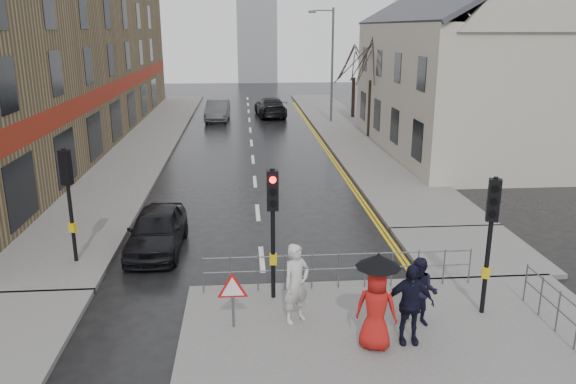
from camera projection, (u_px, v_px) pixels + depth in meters
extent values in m
plane|color=black|center=(266.00, 306.00, 14.22)|extent=(120.00, 120.00, 0.00)
cube|color=#605E5B|center=(425.00, 381.00, 11.08)|extent=(10.00, 9.00, 0.14)
cube|color=#605E5B|center=(149.00, 137.00, 35.69)|extent=(4.00, 44.00, 0.14)
cube|color=#605E5B|center=(345.00, 129.00, 38.61)|extent=(4.00, 40.00, 0.14)
cube|color=#605E5B|center=(469.00, 251.00, 17.56)|extent=(4.00, 4.20, 0.14)
cube|color=olive|center=(45.00, 59.00, 32.93)|extent=(8.00, 42.00, 10.00)
cube|color=#B0AB99|center=(466.00, 89.00, 31.37)|extent=(9.00, 16.00, 7.00)
cube|color=gray|center=(256.00, 9.00, 71.10)|extent=(5.00, 5.00, 18.00)
cylinder|color=black|center=(273.00, 235.00, 13.90)|extent=(0.11, 0.11, 3.40)
cube|color=black|center=(273.00, 190.00, 13.58)|extent=(0.28, 0.22, 1.00)
cylinder|color=#FF0C07|center=(273.00, 180.00, 13.36)|extent=(0.16, 0.04, 0.16)
cylinder|color=black|center=(273.00, 192.00, 13.45)|extent=(0.16, 0.04, 0.16)
cylinder|color=black|center=(273.00, 204.00, 13.53)|extent=(0.16, 0.04, 0.16)
cube|color=gold|center=(273.00, 259.00, 14.09)|extent=(0.18, 0.14, 0.28)
cylinder|color=black|center=(489.00, 247.00, 13.14)|extent=(0.11, 0.11, 3.40)
cube|color=black|center=(494.00, 200.00, 12.82)|extent=(0.34, 0.30, 1.00)
cylinder|color=black|center=(495.00, 189.00, 12.60)|extent=(0.16, 0.09, 0.16)
cylinder|color=black|center=(494.00, 202.00, 12.69)|extent=(0.16, 0.09, 0.16)
cylinder|color=black|center=(493.00, 214.00, 12.77)|extent=(0.16, 0.09, 0.16)
cube|color=gold|center=(486.00, 272.00, 13.32)|extent=(0.22, 0.19, 0.28)
cylinder|color=black|center=(70.00, 206.00, 16.14)|extent=(0.11, 0.11, 3.40)
cube|color=black|center=(66.00, 167.00, 15.82)|extent=(0.34, 0.30, 1.00)
cylinder|color=black|center=(68.00, 156.00, 15.87)|extent=(0.16, 0.09, 0.16)
cylinder|color=black|center=(69.00, 166.00, 15.95)|extent=(0.16, 0.09, 0.16)
cylinder|color=black|center=(70.00, 176.00, 16.03)|extent=(0.16, 0.09, 0.16)
cube|color=gold|center=(73.00, 227.00, 16.33)|extent=(0.22, 0.19, 0.28)
cylinder|color=#595B5E|center=(203.00, 275.00, 14.49)|extent=(0.04, 0.04, 1.00)
cylinder|color=#595B5E|center=(470.00, 266.00, 15.03)|extent=(0.04, 0.04, 1.00)
cylinder|color=#595B5E|center=(339.00, 254.00, 14.63)|extent=(7.10, 0.04, 0.04)
cylinder|color=#595B5E|center=(339.00, 269.00, 14.74)|extent=(7.10, 0.04, 0.04)
cylinder|color=#595B5E|center=(526.00, 282.00, 14.06)|extent=(0.04, 0.04, 1.00)
cylinder|color=#595B5E|center=(233.00, 310.00, 12.85)|extent=(0.06, 0.06, 0.85)
cylinder|color=red|center=(232.00, 289.00, 12.70)|extent=(0.80, 0.03, 0.80)
cylinder|color=white|center=(232.00, 289.00, 12.68)|extent=(0.60, 0.03, 0.60)
cylinder|color=#595B5E|center=(332.00, 66.00, 40.29)|extent=(0.16, 0.16, 8.00)
cylinder|color=#595B5E|center=(324.00, 10.00, 39.17)|extent=(1.40, 0.10, 0.10)
cube|color=#595B5E|center=(312.00, 12.00, 39.13)|extent=(0.50, 0.25, 0.18)
cylinder|color=#2E221A|center=(370.00, 108.00, 35.30)|extent=(0.26, 0.26, 3.50)
cylinder|color=#2E221A|center=(353.00, 97.00, 43.06)|extent=(0.26, 0.26, 3.00)
imported|color=beige|center=(296.00, 284.00, 12.96)|extent=(0.83, 0.76, 1.91)
imported|color=black|center=(420.00, 292.00, 12.85)|extent=(0.99, 0.91, 1.63)
imported|color=#AE1814|center=(376.00, 309.00, 11.87)|extent=(1.05, 0.88, 1.82)
cylinder|color=black|center=(376.00, 305.00, 11.84)|extent=(0.02, 0.02, 2.02)
cone|color=black|center=(379.00, 261.00, 11.56)|extent=(0.96, 0.96, 0.28)
imported|color=black|center=(409.00, 304.00, 12.09)|extent=(1.10, 0.52, 1.83)
imported|color=black|center=(157.00, 230.00, 17.60)|extent=(1.73, 4.05, 1.37)
imported|color=#434647|center=(218.00, 110.00, 42.49)|extent=(1.85, 4.70, 1.52)
imported|color=black|center=(270.00, 107.00, 44.33)|extent=(2.57, 5.39, 1.52)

